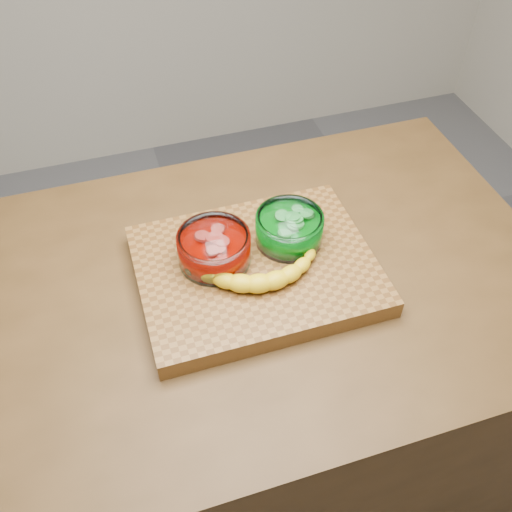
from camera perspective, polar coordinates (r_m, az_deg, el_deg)
name	(u,v)px	position (r m, az deg, el deg)	size (l,w,h in m)	color
ground	(256,467)	(1.89, 0.00, -20.34)	(3.50, 3.50, 0.00)	#5C5C61
counter	(256,393)	(1.49, 0.00, -13.57)	(1.20, 0.80, 0.90)	#4A3016
cutting_board	(256,270)	(1.11, 0.00, -1.42)	(0.45, 0.35, 0.04)	brown
bowl_red	(214,249)	(1.08, -4.20, 0.75)	(0.14, 0.14, 0.06)	white
bowl_green	(289,228)	(1.12, 3.34, 2.76)	(0.13, 0.13, 0.06)	white
banana	(258,268)	(1.06, 0.20, -1.16)	(0.27, 0.14, 0.04)	gold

